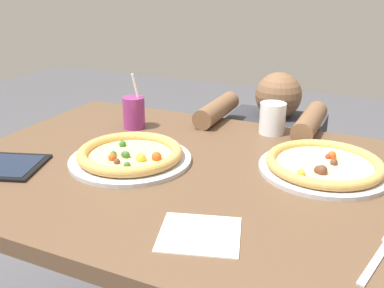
{
  "coord_description": "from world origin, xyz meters",
  "views": [
    {
      "loc": [
        0.47,
        -0.96,
        1.23
      ],
      "look_at": [
        -0.01,
        0.1,
        0.78
      ],
      "focal_mm": 40.49,
      "sensor_mm": 36.0,
      "label": 1
    }
  ],
  "objects_px": {
    "drink_cup_colored": "(134,112)",
    "water_cup_clear": "(272,118)",
    "fork": "(381,254)",
    "pizza_near": "(130,155)",
    "diner_seated": "(271,187)",
    "pizza_far": "(324,165)"
  },
  "relations": [
    {
      "from": "pizza_far",
      "to": "diner_seated",
      "type": "relative_size",
      "value": 0.38
    },
    {
      "from": "drink_cup_colored",
      "to": "fork",
      "type": "height_order",
      "value": "drink_cup_colored"
    },
    {
      "from": "pizza_far",
      "to": "pizza_near",
      "type": "bearing_deg",
      "value": -162.35
    },
    {
      "from": "drink_cup_colored",
      "to": "diner_seated",
      "type": "relative_size",
      "value": 0.21
    },
    {
      "from": "diner_seated",
      "to": "fork",
      "type": "bearing_deg",
      "value": -64.26
    },
    {
      "from": "fork",
      "to": "diner_seated",
      "type": "bearing_deg",
      "value": 115.74
    },
    {
      "from": "water_cup_clear",
      "to": "fork",
      "type": "distance_m",
      "value": 0.68
    },
    {
      "from": "pizza_far",
      "to": "fork",
      "type": "relative_size",
      "value": 1.69
    },
    {
      "from": "diner_seated",
      "to": "drink_cup_colored",
      "type": "bearing_deg",
      "value": -131.87
    },
    {
      "from": "fork",
      "to": "water_cup_clear",
      "type": "bearing_deg",
      "value": 122.14
    },
    {
      "from": "drink_cup_colored",
      "to": "water_cup_clear",
      "type": "xyz_separation_m",
      "value": [
        0.44,
        0.14,
        -0.0
      ]
    },
    {
      "from": "pizza_far",
      "to": "drink_cup_colored",
      "type": "height_order",
      "value": "drink_cup_colored"
    },
    {
      "from": "water_cup_clear",
      "to": "pizza_far",
      "type": "bearing_deg",
      "value": -49.54
    },
    {
      "from": "fork",
      "to": "diner_seated",
      "type": "distance_m",
      "value": 1.01
    },
    {
      "from": "diner_seated",
      "to": "pizza_far",
      "type": "bearing_deg",
      "value": -63.83
    },
    {
      "from": "pizza_near",
      "to": "fork",
      "type": "distance_m",
      "value": 0.67
    },
    {
      "from": "fork",
      "to": "drink_cup_colored",
      "type": "bearing_deg",
      "value": 151.62
    },
    {
      "from": "pizza_far",
      "to": "diner_seated",
      "type": "xyz_separation_m",
      "value": [
        -0.26,
        0.52,
        -0.36
      ]
    },
    {
      "from": "pizza_near",
      "to": "fork",
      "type": "height_order",
      "value": "pizza_near"
    },
    {
      "from": "water_cup_clear",
      "to": "pizza_near",
      "type": "bearing_deg",
      "value": -126.46
    },
    {
      "from": "pizza_far",
      "to": "fork",
      "type": "bearing_deg",
      "value": -64.95
    },
    {
      "from": "water_cup_clear",
      "to": "diner_seated",
      "type": "distance_m",
      "value": 0.49
    }
  ]
}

